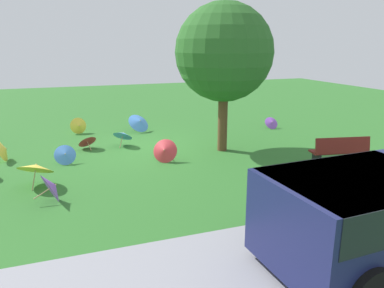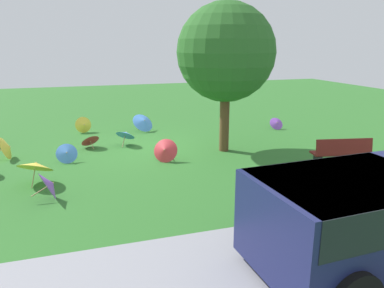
{
  "view_description": "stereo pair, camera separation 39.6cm",
  "coord_description": "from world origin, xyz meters",
  "px_view_note": "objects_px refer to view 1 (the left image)",
  "views": [
    {
      "loc": [
        3.01,
        11.8,
        3.42
      ],
      "look_at": [
        -0.54,
        1.99,
        0.6
      ],
      "focal_mm": 35.1,
      "sensor_mm": 36.0,
      "label": 1
    },
    {
      "loc": [
        2.63,
        11.92,
        3.42
      ],
      "look_at": [
        -0.54,
        1.99,
        0.6
      ],
      "focal_mm": 35.1,
      "sensor_mm": 36.0,
      "label": 2
    }
  ],
  "objects_px": {
    "parasol_blue_3": "(65,154)",
    "park_bench": "(340,151)",
    "parasol_yellow_2": "(79,126)",
    "parasol_purple_0": "(53,187)",
    "parasol_purple_1": "(272,123)",
    "parasol_blue_2": "(139,122)",
    "shade_tree": "(224,53)",
    "parasol_blue_0": "(123,135)",
    "parasol_yellow_1": "(4,150)",
    "parasol_red_0": "(165,150)",
    "parasol_yellow_0": "(36,167)",
    "parasol_red_1": "(87,141)"
  },
  "relations": [
    {
      "from": "parasol_blue_3",
      "to": "park_bench",
      "type": "bearing_deg",
      "value": 157.98
    },
    {
      "from": "park_bench",
      "to": "parasol_yellow_2",
      "type": "relative_size",
      "value": 2.48
    },
    {
      "from": "park_bench",
      "to": "parasol_purple_0",
      "type": "relative_size",
      "value": 2.08
    },
    {
      "from": "parasol_purple_1",
      "to": "parasol_blue_2",
      "type": "distance_m",
      "value": 5.4
    },
    {
      "from": "shade_tree",
      "to": "parasol_blue_0",
      "type": "distance_m",
      "value": 4.33
    },
    {
      "from": "parasol_purple_0",
      "to": "parasol_yellow_1",
      "type": "height_order",
      "value": "parasol_yellow_1"
    },
    {
      "from": "parasol_purple_1",
      "to": "parasol_red_0",
      "type": "relative_size",
      "value": 0.67
    },
    {
      "from": "parasol_blue_0",
      "to": "parasol_yellow_1",
      "type": "height_order",
      "value": "parasol_yellow_1"
    },
    {
      "from": "shade_tree",
      "to": "parasol_red_0",
      "type": "distance_m",
      "value": 3.54
    },
    {
      "from": "parasol_yellow_0",
      "to": "parasol_red_1",
      "type": "relative_size",
      "value": 1.51
    },
    {
      "from": "parasol_blue_0",
      "to": "parasol_blue_3",
      "type": "bearing_deg",
      "value": 35.74
    },
    {
      "from": "parasol_red_0",
      "to": "parasol_yellow_1",
      "type": "bearing_deg",
      "value": -20.89
    },
    {
      "from": "parasol_yellow_1",
      "to": "parasol_red_1",
      "type": "relative_size",
      "value": 0.98
    },
    {
      "from": "parasol_blue_0",
      "to": "parasol_red_0",
      "type": "relative_size",
      "value": 1.04
    },
    {
      "from": "parasol_purple_1",
      "to": "parasol_red_0",
      "type": "height_order",
      "value": "parasol_red_0"
    },
    {
      "from": "park_bench",
      "to": "parasol_purple_1",
      "type": "bearing_deg",
      "value": -99.82
    },
    {
      "from": "parasol_purple_0",
      "to": "parasol_yellow_2",
      "type": "bearing_deg",
      "value": -98.38
    },
    {
      "from": "shade_tree",
      "to": "parasol_blue_2",
      "type": "xyz_separation_m",
      "value": [
        2.0,
        -3.51,
        -2.73
      ]
    },
    {
      "from": "parasol_yellow_0",
      "to": "park_bench",
      "type": "bearing_deg",
      "value": 170.69
    },
    {
      "from": "parasol_purple_0",
      "to": "parasol_blue_3",
      "type": "relative_size",
      "value": 1.24
    },
    {
      "from": "park_bench",
      "to": "parasol_blue_2",
      "type": "relative_size",
      "value": 1.55
    },
    {
      "from": "parasol_yellow_1",
      "to": "parasol_blue_3",
      "type": "bearing_deg",
      "value": 151.94
    },
    {
      "from": "parasol_red_0",
      "to": "parasol_yellow_0",
      "type": "bearing_deg",
      "value": 13.43
    },
    {
      "from": "parasol_yellow_0",
      "to": "parasol_yellow_1",
      "type": "bearing_deg",
      "value": -68.73
    },
    {
      "from": "parasol_purple_1",
      "to": "parasol_yellow_0",
      "type": "bearing_deg",
      "value": 22.5
    },
    {
      "from": "parasol_yellow_1",
      "to": "park_bench",
      "type": "bearing_deg",
      "value": 156.79
    },
    {
      "from": "parasol_purple_1",
      "to": "parasol_yellow_1",
      "type": "distance_m",
      "value": 9.9
    },
    {
      "from": "parasol_yellow_1",
      "to": "parasol_yellow_2",
      "type": "distance_m",
      "value": 3.68
    },
    {
      "from": "parasol_yellow_0",
      "to": "parasol_yellow_2",
      "type": "bearing_deg",
      "value": -103.84
    },
    {
      "from": "parasol_yellow_0",
      "to": "parasol_yellow_2",
      "type": "relative_size",
      "value": 1.69
    },
    {
      "from": "parasol_yellow_1",
      "to": "parasol_blue_3",
      "type": "distance_m",
      "value": 1.93
    },
    {
      "from": "parasol_red_0",
      "to": "parasol_blue_0",
      "type": "bearing_deg",
      "value": -68.79
    },
    {
      "from": "parasol_yellow_2",
      "to": "parasol_red_1",
      "type": "distance_m",
      "value": 2.33
    },
    {
      "from": "parasol_yellow_0",
      "to": "parasol_blue_0",
      "type": "xyz_separation_m",
      "value": [
        -2.64,
        -3.02,
        -0.09
      ]
    },
    {
      "from": "parasol_red_0",
      "to": "parasol_purple_0",
      "type": "bearing_deg",
      "value": 31.86
    },
    {
      "from": "parasol_purple_0",
      "to": "parasol_yellow_0",
      "type": "distance_m",
      "value": 1.17
    },
    {
      "from": "shade_tree",
      "to": "parasol_red_0",
      "type": "relative_size",
      "value": 5.46
    },
    {
      "from": "parasol_purple_1",
      "to": "parasol_red_0",
      "type": "distance_m",
      "value": 6.07
    },
    {
      "from": "park_bench",
      "to": "parasol_red_0",
      "type": "bearing_deg",
      "value": -25.43
    },
    {
      "from": "parasol_purple_1",
      "to": "parasol_yellow_2",
      "type": "bearing_deg",
      "value": -12.94
    },
    {
      "from": "parasol_blue_0",
      "to": "parasol_yellow_2",
      "type": "distance_m",
      "value": 2.71
    },
    {
      "from": "shade_tree",
      "to": "parasol_yellow_1",
      "type": "height_order",
      "value": "shade_tree"
    },
    {
      "from": "parasol_blue_3",
      "to": "parasol_blue_0",
      "type": "bearing_deg",
      "value": -144.26
    },
    {
      "from": "parasol_red_1",
      "to": "parasol_blue_2",
      "type": "relative_size",
      "value": 0.7
    },
    {
      "from": "parasol_yellow_0",
      "to": "parasol_red_1",
      "type": "height_order",
      "value": "parasol_yellow_0"
    },
    {
      "from": "parasol_purple_1",
      "to": "parasol_red_1",
      "type": "height_order",
      "value": "parasol_red_1"
    },
    {
      "from": "shade_tree",
      "to": "parasol_blue_0",
      "type": "xyz_separation_m",
      "value": [
        2.97,
        -1.6,
        -2.72
      ]
    },
    {
      "from": "parasol_yellow_2",
      "to": "parasol_blue_2",
      "type": "height_order",
      "value": "parasol_blue_2"
    },
    {
      "from": "shade_tree",
      "to": "parasol_purple_0",
      "type": "relative_size",
      "value": 5.83
    },
    {
      "from": "parasol_purple_0",
      "to": "parasol_blue_0",
      "type": "xyz_separation_m",
      "value": [
        -2.26,
        -4.12,
        0.05
      ]
    }
  ]
}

